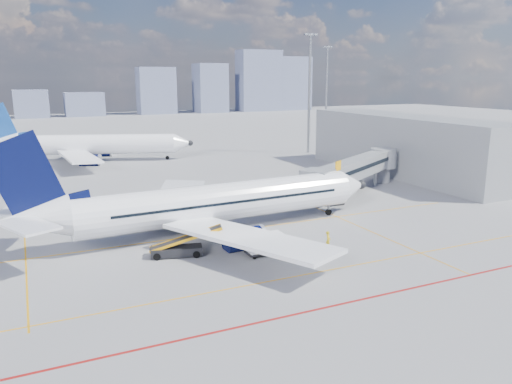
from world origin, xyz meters
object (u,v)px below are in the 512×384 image
Objects in this scene: belt_loader at (178,249)px; ramp_worker at (328,241)px; cargo_dolly at (265,243)px; second_aircraft at (89,145)px; main_aircraft at (207,204)px; baggage_tug at (310,251)px.

belt_loader is 3.63× the size of ramp_worker.
ramp_worker is (6.06, -1.44, -0.15)m from cargo_dolly.
second_aircraft is 64.44m from cargo_dolly.
cargo_dolly is (2.71, -8.40, -2.12)m from main_aircraft.
baggage_tug is at bearing -60.85° from second_aircraft.
cargo_dolly reaches higher than baggage_tug.
second_aircraft is 67.75m from baggage_tug.
main_aircraft is 13.37m from ramp_worker.
cargo_dolly reaches higher than ramp_worker.
second_aircraft is at bearing 105.41° from belt_loader.
belt_loader is (-10.66, 5.94, -0.07)m from baggage_tug.
main_aircraft reaches higher than baggage_tug.
main_aircraft is at bearing 136.78° from baggage_tug.
main_aircraft is at bearing 63.22° from belt_loader.
main_aircraft is 6.07× the size of belt_loader.
main_aircraft is 55.76m from second_aircraft.
cargo_dolly is at bearing -63.22° from second_aircraft.
main_aircraft reaches higher than cargo_dolly.
second_aircraft is 20.72× the size of ramp_worker.
belt_loader is (-7.48, 3.06, -0.38)m from cargo_dolly.
second_aircraft is 60.91m from belt_loader.
baggage_tug is 12.21m from belt_loader.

